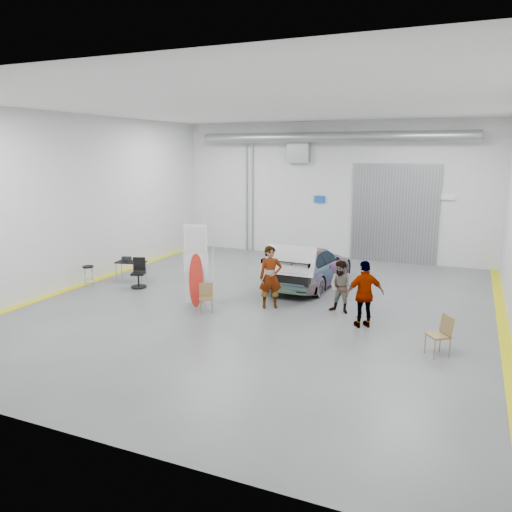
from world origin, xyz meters
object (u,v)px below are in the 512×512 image
at_px(person_a, 271,277).
at_px(office_chair, 139,275).
at_px(folding_chair_near, 206,304).
at_px(shop_stool, 89,277).
at_px(sedan_car, 310,266).
at_px(person_b, 342,287).
at_px(surfboard_display, 195,272).
at_px(folding_chair_far, 438,343).
at_px(person_c, 365,294).
at_px(work_table, 130,262).

relative_size(person_a, office_chair, 1.87).
bearing_deg(folding_chair_near, shop_stool, 143.41).
distance_m(sedan_car, person_b, 3.23).
bearing_deg(surfboard_display, folding_chair_far, -16.15).
distance_m(person_b, office_chair, 7.22).
height_order(folding_chair_far, shop_stool, folding_chair_far).
xyz_separation_m(person_c, folding_chair_far, (1.99, -1.26, -0.63)).
bearing_deg(surfboard_display, person_c, -5.44).
bearing_deg(office_chair, shop_stool, -177.94).
bearing_deg(office_chair, person_a, -26.61).
xyz_separation_m(folding_chair_far, office_chair, (-10.07, 2.18, 0.15)).
bearing_deg(person_a, office_chair, 145.87).
distance_m(folding_chair_near, shop_stool, 5.19).
relative_size(surfboard_display, folding_chair_far, 2.81).
distance_m(person_b, shop_stool, 8.87).
bearing_deg(folding_chair_near, folding_chair_far, -33.82).
bearing_deg(sedan_car, shop_stool, 29.78).
height_order(person_a, folding_chair_near, person_a).
xyz_separation_m(person_b, office_chair, (-7.21, -0.04, -0.34)).
height_order(folding_chair_near, office_chair, office_chair).
bearing_deg(person_c, surfboard_display, -30.29).
xyz_separation_m(folding_chair_near, work_table, (-4.50, 2.28, 0.42)).
bearing_deg(sedan_car, person_a, 87.69).
height_order(person_c, shop_stool, person_c).
height_order(surfboard_display, folding_chair_far, surfboard_display).
height_order(surfboard_display, folding_chair_near, surfboard_display).
relative_size(shop_stool, work_table, 0.66).
bearing_deg(surfboard_display, shop_stool, 167.44).
height_order(person_c, work_table, person_c).
relative_size(person_a, person_c, 1.04).
bearing_deg(shop_stool, office_chair, 24.85).
xyz_separation_m(sedan_car, work_table, (-6.40, -1.97, -0.00)).
bearing_deg(folding_chair_near, person_b, -5.09).
bearing_deg(sedan_car, office_chair, 30.20).
xyz_separation_m(sedan_car, folding_chair_far, (4.65, -4.91, -0.39)).
xyz_separation_m(person_a, surfboard_display, (-2.18, -0.79, 0.14)).
relative_size(folding_chair_far, office_chair, 0.94).
xyz_separation_m(person_a, folding_chair_far, (4.97, -1.84, -0.66)).
bearing_deg(folding_chair_far, person_c, -158.04).
xyz_separation_m(work_table, office_chair, (0.98, -0.76, -0.23)).
distance_m(sedan_car, office_chair, 6.07).
distance_m(sedan_car, work_table, 6.69).
height_order(person_b, folding_chair_near, person_b).
bearing_deg(shop_stool, person_b, 5.12).
xyz_separation_m(person_a, office_chair, (-5.11, 0.34, -0.51)).
bearing_deg(folding_chair_near, sedan_car, 37.87).
distance_m(person_c, folding_chair_far, 2.44).
xyz_separation_m(person_c, folding_chair_near, (-4.56, -0.60, -0.66)).
bearing_deg(office_chair, sedan_car, 3.91).
distance_m(surfboard_display, shop_stool, 4.62).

